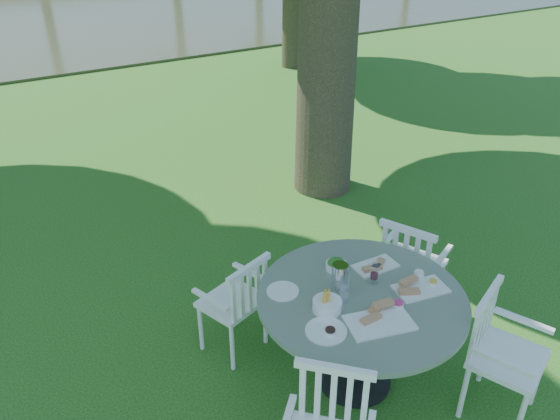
{
  "coord_description": "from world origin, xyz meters",
  "views": [
    {
      "loc": [
        -2.26,
        -3.42,
        3.24
      ],
      "look_at": [
        0.0,
        0.2,
        0.85
      ],
      "focal_mm": 35.0,
      "sensor_mm": 36.0,
      "label": 1
    }
  ],
  "objects": [
    {
      "name": "chair_ne",
      "position": [
        0.71,
        -0.74,
        0.57
      ],
      "size": [
        0.61,
        0.63,
        0.97
      ],
      "rotation": [
        0.0,
        0.0,
        -4.32
      ],
      "color": "white",
      "rests_on": "ground"
    },
    {
      "name": "tableware",
      "position": [
        -0.23,
        -1.11,
        0.88
      ],
      "size": [
        1.18,
        0.93,
        0.23
      ],
      "color": "white",
      "rests_on": "table"
    },
    {
      "name": "chair_nw",
      "position": [
        -0.73,
        -0.37,
        0.53
      ],
      "size": [
        0.57,
        0.55,
        0.9
      ],
      "rotation": [
        0.0,
        0.0,
        -2.82
      ],
      "color": "white",
      "rests_on": "ground"
    },
    {
      "name": "chair_se",
      "position": [
        0.52,
        -1.81,
        0.57
      ],
      "size": [
        0.63,
        0.61,
        0.98
      ],
      "rotation": [
        0.0,
        0.0,
        0.38
      ],
      "color": "white",
      "rests_on": "ground"
    },
    {
      "name": "ground",
      "position": [
        0.0,
        0.0,
        0.0
      ],
      "size": [
        140.0,
        140.0,
        0.0
      ],
      "primitive_type": "plane",
      "color": "#14440E",
      "rests_on": "ground"
    },
    {
      "name": "table",
      "position": [
        -0.15,
        -1.13,
        0.69
      ],
      "size": [
        1.49,
        1.49,
        0.83
      ],
      "color": "black",
      "rests_on": "ground"
    }
  ]
}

